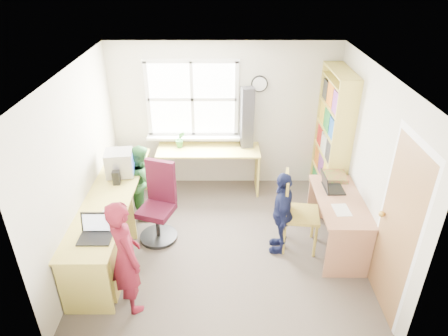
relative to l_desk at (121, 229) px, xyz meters
name	(u,v)px	position (x,y,z in m)	size (l,w,h in m)	color
room	(225,162)	(1.32, 0.38, 0.76)	(3.64, 3.44, 2.44)	#4C433C
l_desk	(121,229)	(0.00, 0.00, 0.00)	(2.38, 2.95, 0.75)	#EFDA5F
right_desk	(338,212)	(2.81, 0.25, 0.08)	(0.61, 1.29, 0.74)	#B27A59
bookshelf	(332,141)	(2.96, 1.47, 0.55)	(0.30, 1.02, 2.10)	#EFDA5F
swivel_chair	(159,206)	(0.41, 0.47, 0.03)	(0.66, 0.66, 1.13)	black
wooden_chair	(295,209)	(2.24, 0.25, 0.13)	(0.53, 0.53, 1.08)	gold
crt_monitor	(120,163)	(-0.16, 0.88, 0.48)	(0.42, 0.38, 0.37)	#9B9B9F
laptop_left	(96,232)	(-0.12, -0.50, 0.35)	(0.36, 0.30, 0.25)	black
laptop_right	(330,185)	(2.73, 0.51, 0.34)	(0.29, 0.35, 0.24)	black
speaker_a	(116,178)	(-0.16, 0.63, 0.39)	(0.10, 0.10, 0.20)	black
speaker_b	(126,160)	(-0.15, 1.15, 0.39)	(0.13, 0.13, 0.20)	black
cd_tower	(247,118)	(1.67, 1.82, 0.79)	(0.22, 0.20, 0.98)	black
game_box	(334,176)	(2.86, 0.79, 0.32)	(0.33, 0.33, 0.07)	red
paper_a	(106,217)	(-0.11, -0.16, 0.30)	(0.25, 0.32, 0.00)	silver
paper_b	(342,210)	(2.76, 0.01, 0.29)	(0.21, 0.28, 0.00)	silver
potted_plant	(180,139)	(0.60, 1.78, 0.44)	(0.16, 0.13, 0.28)	#29672A
person_red	(126,257)	(0.25, -0.79, 0.24)	(0.51, 0.33, 1.39)	maroon
person_green	(143,181)	(0.11, 1.02, 0.11)	(0.55, 0.43, 1.13)	#2F7636
person_navy	(282,213)	(2.06, 0.18, 0.13)	(0.69, 0.29, 1.17)	#13193D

